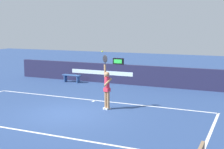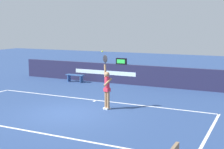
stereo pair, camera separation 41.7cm
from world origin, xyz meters
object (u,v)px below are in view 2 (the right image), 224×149
object	(u,v)px
speed_display	(121,61)
tennis_ball	(102,51)
tennis_player	(107,87)
courtside_bench_near	(75,77)

from	to	relation	value
speed_display	tennis_ball	distance (m)	6.57
tennis_player	courtside_bench_near	bearing A→B (deg)	133.52
tennis_player	tennis_ball	size ratio (longest dim) A/B	33.52
speed_display	tennis_player	world-z (taller)	tennis_player
speed_display	tennis_ball	xyz separation A→B (m)	(1.86, -6.19, 1.13)
speed_display	courtside_bench_near	size ratio (longest dim) A/B	0.55
tennis_ball	courtside_bench_near	distance (m)	7.59
tennis_ball	tennis_player	bearing A→B (deg)	49.28
tennis_player	speed_display	bearing A→B (deg)	108.37
tennis_player	courtside_bench_near	world-z (taller)	tennis_player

